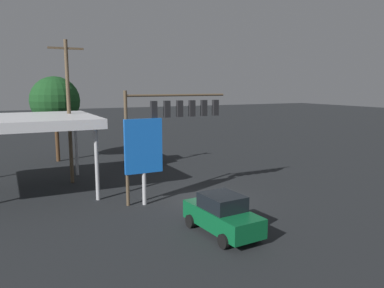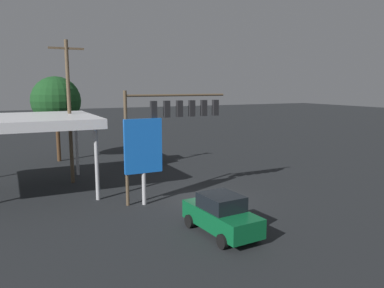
% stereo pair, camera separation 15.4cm
% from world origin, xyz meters
% --- Properties ---
extents(ground_plane, '(200.00, 200.00, 0.00)m').
position_xyz_m(ground_plane, '(0.00, 0.00, 0.00)').
color(ground_plane, black).
extents(traffic_signal_assembly, '(6.56, 0.43, 6.76)m').
position_xyz_m(traffic_signal_assembly, '(1.88, -0.98, 5.22)').
color(traffic_signal_assembly, brown).
rests_on(traffic_signal_assembly, ground).
extents(utility_pole, '(2.40, 0.26, 10.21)m').
position_xyz_m(utility_pole, '(6.86, -7.91, 5.39)').
color(utility_pole, brown).
rests_on(utility_pole, ground).
extents(gas_station_canopy, '(11.43, 8.58, 5.07)m').
position_xyz_m(gas_station_canopy, '(11.22, -6.56, 4.73)').
color(gas_station_canopy, silver).
rests_on(gas_station_canopy, ground).
extents(price_sign, '(2.27, 0.27, 5.15)m').
position_xyz_m(price_sign, '(3.83, -0.69, 3.41)').
color(price_sign, '#B7B7BC').
rests_on(price_sign, ground).
extents(pickup_parked, '(2.44, 5.28, 2.40)m').
position_xyz_m(pickup_parked, '(-0.29, -13.15, 1.11)').
color(pickup_parked, '#474C51').
rests_on(pickup_parked, ground).
extents(sedan_waiting, '(2.31, 4.52, 1.93)m').
position_xyz_m(sedan_waiting, '(1.99, 5.19, 0.95)').
color(sedan_waiting, '#0C592D').
rests_on(sedan_waiting, ground).
extents(street_tree, '(4.47, 4.47, 7.91)m').
position_xyz_m(street_tree, '(6.75, -16.72, 5.65)').
color(street_tree, '#4C331E').
rests_on(street_tree, ground).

